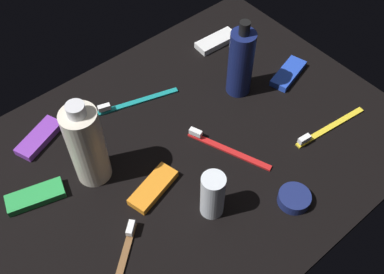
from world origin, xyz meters
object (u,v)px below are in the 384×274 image
Objects in this scene: snack_bar_purple at (39,138)px; toothbrush_red at (224,147)px; cream_tin_left at (294,198)px; toothbrush_yellow at (327,128)px; snack_bar_blue at (288,74)px; toothbrush_brown at (121,265)px; snack_bar_green at (35,196)px; deodorant_stick at (213,195)px; bodywash_bottle at (87,145)px; snack_bar_orange at (153,188)px; lotion_bottle at (241,62)px; toothbrush_teal at (133,102)px; snack_bar_white at (216,41)px.

toothbrush_red is at bearing -65.23° from snack_bar_purple.
toothbrush_red is 1.66× the size of snack_bar_purple.
toothbrush_yellow is at bearing 21.38° from cream_tin_left.
toothbrush_brown is at bearing 178.32° from snack_bar_blue.
deodorant_stick is at bearing -27.92° from snack_bar_green.
bodywash_bottle is 21.49cm from toothbrush_brown.
snack_bar_orange is at bearing -88.22° from snack_bar_purple.
snack_bar_purple is at bearing 115.25° from deodorant_stick.
snack_bar_green is at bearing 175.72° from lotion_bottle.
lotion_bottle is 0.94× the size of bodywash_bottle.
toothbrush_brown is 15.48cm from snack_bar_orange.
deodorant_stick is (11.92, -20.26, -3.81)cm from bodywash_bottle.
toothbrush_teal is 1.69× the size of snack_bar_green.
snack_bar_blue is 19.49cm from snack_bar_white.
bodywash_bottle reaches higher than snack_bar_green.
toothbrush_brown is 56.12cm from snack_bar_blue.
toothbrush_teal reaches higher than snack_bar_blue.
snack_bar_orange is (-5.60, 10.04, -4.29)cm from deodorant_stick.
bodywash_bottle is 48.98cm from snack_bar_blue.
toothbrush_teal is (-26.17, 31.55, 0.00)cm from toothbrush_yellow.
snack_bar_blue is (36.05, 14.55, -4.29)cm from deodorant_stick.
deodorant_stick is 0.69× the size of toothbrush_brown.
toothbrush_teal is at bearing 138.87° from snack_bar_blue.
snack_bar_orange and snack_bar_green have the same top height.
snack_bar_white is (36.64, 23.34, 0.00)cm from snack_bar_orange.
cream_tin_left is (18.17, -18.39, 0.29)cm from snack_bar_orange.
cream_tin_left reaches higher than snack_bar_purple.
snack_bar_purple is (-20.29, 4.04, 0.14)cm from toothbrush_teal.
toothbrush_yellow is 1.73× the size of snack_bar_blue.
snack_bar_purple is at bearing 168.75° from toothbrush_teal.
snack_bar_white is (20.20, 24.76, 0.14)cm from toothbrush_red.
bodywash_bottle is 14.49cm from snack_bar_orange.
snack_bar_blue is (11.65, -4.29, -7.25)cm from lotion_bottle.
lotion_bottle is 1.01× the size of toothbrush_yellow.
snack_bar_white is (0.71, 34.78, 0.14)cm from toothbrush_yellow.
snack_bar_white is at bearing -22.73° from snack_bar_purple.
deodorant_stick is 1.69× the size of cream_tin_left.
lotion_bottle is 48.30cm from snack_bar_green.
snack_bar_orange is (-16.45, 1.42, 0.14)cm from toothbrush_red.
snack_bar_green is at bearing 169.32° from bodywash_bottle.
toothbrush_red reaches higher than snack_bar_white.
toothbrush_teal reaches higher than snack_bar_white.
toothbrush_brown is 1.40× the size of snack_bar_purple.
toothbrush_teal is at bearing 150.78° from lotion_bottle.
toothbrush_teal and cream_tin_left have the same top height.
deodorant_stick is 15.61cm from cream_tin_left.
bodywash_bottle is 20.60cm from toothbrush_teal.
lotion_bottle reaches higher than toothbrush_red.
bodywash_bottle is at bearing 70.46° from toothbrush_brown.
toothbrush_yellow is at bearing -59.21° from snack_bar_purple.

